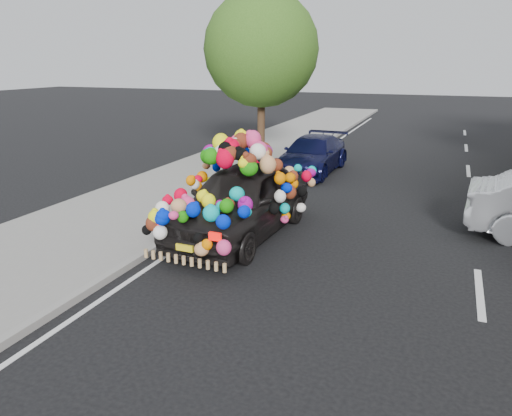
{
  "coord_description": "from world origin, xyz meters",
  "views": [
    {
      "loc": [
        2.88,
        -8.21,
        3.65
      ],
      "look_at": [
        -0.31,
        -0.01,
        1.03
      ],
      "focal_mm": 35.0,
      "sensor_mm": 36.0,
      "label": 1
    }
  ],
  "objects": [
    {
      "name": "kerb",
      "position": [
        -2.35,
        0.0,
        0.07
      ],
      "size": [
        0.15,
        60.0,
        0.13
      ],
      "primitive_type": "cube",
      "color": "gray",
      "rests_on": "ground"
    },
    {
      "name": "ground",
      "position": [
        0.0,
        0.0,
        0.0
      ],
      "size": [
        100.0,
        100.0,
        0.0
      ],
      "primitive_type": "plane",
      "color": "black",
      "rests_on": "ground"
    },
    {
      "name": "tree_near_sidewalk",
      "position": [
        -3.8,
        9.5,
        4.02
      ],
      "size": [
        4.2,
        4.2,
        6.13
      ],
      "color": "#332114",
      "rests_on": "ground"
    },
    {
      "name": "navy_sedan",
      "position": [
        -1.35,
        7.84,
        0.6
      ],
      "size": [
        1.85,
        4.2,
        1.2
      ],
      "primitive_type": "imported",
      "rotation": [
        0.0,
        0.0,
        -0.04
      ],
      "color": "black",
      "rests_on": "ground"
    },
    {
      "name": "lane_markings",
      "position": [
        3.6,
        0.0,
        0.01
      ],
      "size": [
        6.0,
        50.0,
        0.01
      ],
      "primitive_type": null,
      "color": "silver",
      "rests_on": "ground"
    },
    {
      "name": "sidewalk",
      "position": [
        -4.3,
        0.0,
        0.06
      ],
      "size": [
        4.0,
        60.0,
        0.12
      ],
      "primitive_type": "cube",
      "color": "gray",
      "rests_on": "ground"
    },
    {
      "name": "plush_art_car",
      "position": [
        -1.13,
        1.23,
        1.12
      ],
      "size": [
        2.42,
        4.8,
        2.18
      ],
      "rotation": [
        0.0,
        0.0,
        -0.06
      ],
      "color": "black",
      "rests_on": "ground"
    }
  ]
}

